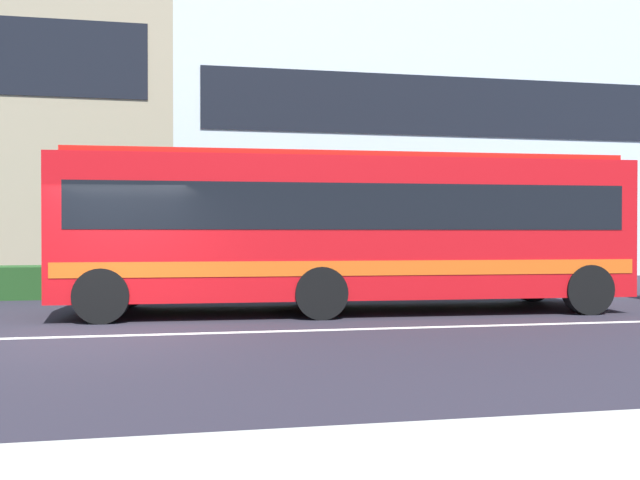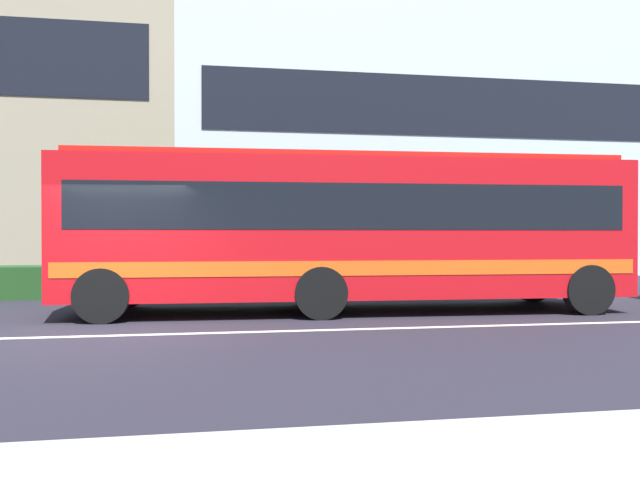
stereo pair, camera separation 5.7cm
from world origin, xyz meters
The scene contains 5 objects.
ground_plane centered at (0.00, 0.00, 0.00)m, with size 160.00×160.00×0.00m, color #27242E.
lane_centre_line centered at (0.00, 0.00, 0.00)m, with size 60.00×0.16×0.01m, color silver.
hedge_row_far centered at (2.01, 6.13, 0.40)m, with size 16.55×1.10×0.81m, color #20481D.
apartment_block_right centered at (11.63, 16.08, 5.45)m, with size 22.71×10.21×10.91m.
transit_bus centered at (4.49, 2.40, 1.77)m, with size 11.48×3.00×3.22m.
Camera 2 is at (1.95, -9.75, 1.60)m, focal length 33.23 mm.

